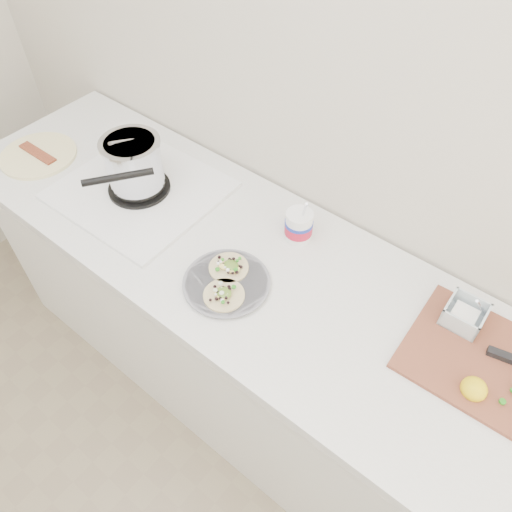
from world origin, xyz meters
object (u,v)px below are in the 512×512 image
Objects in this scene: stove at (136,173)px; tub at (300,224)px; taco_plate at (226,281)px; cutboard at (498,362)px; bacon_plate at (38,155)px.

tub is (0.55, 0.16, -0.02)m from stove.
stove reaches higher than taco_plate.
cutboard is at bearing -4.13° from tub.
taco_plate is at bearing -1.05° from bacon_plate.
bacon_plate is (-0.44, -0.10, -0.08)m from stove.
tub is at bearing 79.26° from taco_plate.
stove is 0.46m from bacon_plate.
stove is 1.11× the size of cutboard.
stove is 2.66× the size of tub.
bacon_plate is at bearing -174.50° from cutboard.
tub is at bearing 15.16° from stove.
tub is (0.05, 0.28, 0.05)m from taco_plate.
stove is at bearing -176.52° from cutboard.
tub reaches higher than cutboard.
cutboard is at bearing 18.33° from taco_plate.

